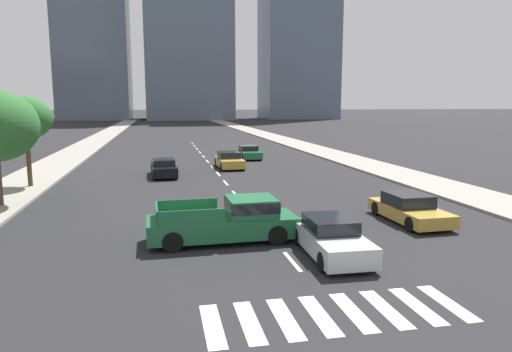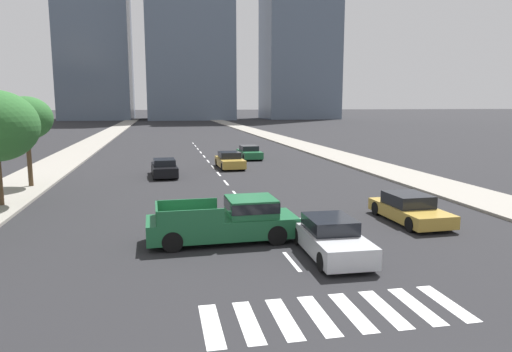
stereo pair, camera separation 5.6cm
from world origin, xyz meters
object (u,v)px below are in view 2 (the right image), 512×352
(sedan_green_3, at_px, (249,153))
(sedan_black_4, at_px, (164,168))
(sedan_gold_2, at_px, (230,161))
(street_tree_third, at_px, (26,118))
(sedan_gold_1, at_px, (409,209))
(pickup_truck, at_px, (229,220))
(sedan_silver_0, at_px, (331,238))

(sedan_green_3, height_order, sedan_black_4, sedan_black_4)
(sedan_gold_2, xyz_separation_m, street_tree_third, (-13.61, -6.66, 3.76))
(sedan_gold_1, height_order, sedan_black_4, sedan_black_4)
(pickup_truck, bearing_deg, sedan_green_3, 76.50)
(sedan_black_4, bearing_deg, pickup_truck, -175.06)
(pickup_truck, bearing_deg, sedan_gold_1, 7.90)
(sedan_black_4, xyz_separation_m, street_tree_third, (-8.26, -3.23, 3.76))
(sedan_silver_0, bearing_deg, sedan_black_4, -162.63)
(sedan_gold_1, bearing_deg, sedan_gold_2, -165.43)
(sedan_black_4, bearing_deg, street_tree_third, 108.50)
(sedan_gold_2, distance_m, sedan_black_4, 6.35)
(pickup_truck, xyz_separation_m, sedan_gold_2, (3.02, 20.38, -0.21))
(sedan_silver_0, bearing_deg, sedan_gold_1, 127.31)
(sedan_silver_0, relative_size, street_tree_third, 0.78)
(sedan_silver_0, height_order, sedan_black_4, sedan_silver_0)
(sedan_black_4, bearing_deg, sedan_silver_0, -166.87)
(sedan_black_4, bearing_deg, sedan_gold_2, -60.20)
(sedan_gold_2, relative_size, street_tree_third, 0.79)
(pickup_truck, xyz_separation_m, sedan_gold_1, (8.38, 1.32, -0.24))
(sedan_gold_1, distance_m, street_tree_third, 22.98)
(sedan_silver_0, distance_m, sedan_black_4, 20.14)
(pickup_truck, height_order, street_tree_third, street_tree_third)
(pickup_truck, relative_size, sedan_gold_2, 1.30)
(pickup_truck, distance_m, sedan_gold_2, 20.60)
(street_tree_third, bearing_deg, sedan_silver_0, -49.41)
(sedan_gold_1, relative_size, street_tree_third, 0.80)
(sedan_gold_1, distance_m, sedan_black_4, 18.94)
(pickup_truck, distance_m, sedan_green_3, 27.01)
(sedan_gold_2, bearing_deg, sedan_green_3, 153.14)
(sedan_gold_2, xyz_separation_m, sedan_green_3, (2.79, 6.00, -0.02))
(sedan_green_3, distance_m, sedan_black_4, 12.45)
(pickup_truck, height_order, sedan_black_4, pickup_truck)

